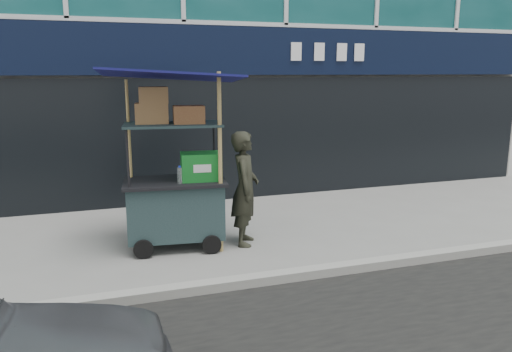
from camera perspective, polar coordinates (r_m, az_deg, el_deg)
name	(u,v)px	position (r m, az deg, el deg)	size (l,w,h in m)	color
ground	(248,279)	(6.30, -0.96, -11.67)	(80.00, 80.00, 0.00)	slate
curb	(253,281)	(6.11, -0.39, -11.87)	(80.00, 0.18, 0.12)	gray
vendor_cart	(176,186)	(7.23, -9.11, -1.19)	(2.04, 1.55, 2.57)	#1B2B2E
vendor_man	(245,188)	(7.29, -1.27, -1.44)	(0.61, 0.40, 1.68)	black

